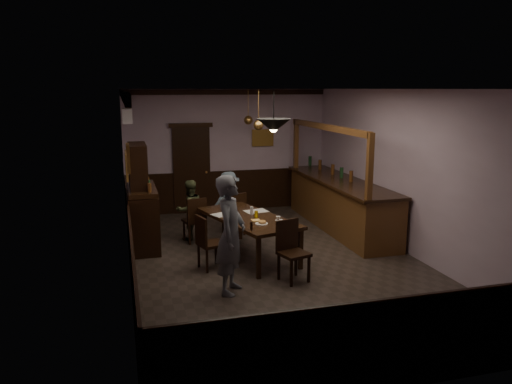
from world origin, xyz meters
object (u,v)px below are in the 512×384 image
object	(u,v)px
chair_far_right	(235,212)
dining_table	(248,220)
chair_side	(207,240)
sideboard	(142,206)
person_seated_left	(190,210)
pendant_brass_far	(248,120)
person_seated_right	(229,202)
chair_far_left	(195,218)
soda_can	(256,214)
bar_counter	(340,202)
chair_near	(291,248)
pendant_brass_mid	(258,125)
pendant_iron	(274,126)
person_standing	(231,235)
coffee_cup	(278,218)

from	to	relation	value
chair_far_right	dining_table	bearing A→B (deg)	66.10
chair_side	sideboard	distance (m)	1.87
person_seated_left	pendant_brass_far	size ratio (longest dim) A/B	1.50
person_seated_right	chair_side	bearing A→B (deg)	56.87
chair_far_left	soda_can	xyz separation A→B (m)	(0.92, -1.20, 0.31)
bar_counter	dining_table	bearing A→B (deg)	-151.57
chair_near	person_seated_left	distance (m)	2.91
pendant_brass_mid	person_seated_right	bearing A→B (deg)	134.01
dining_table	chair_near	bearing A→B (deg)	-73.48
pendant_iron	chair_far_right	bearing A→B (deg)	94.16
pendant_brass_mid	sideboard	bearing A→B (deg)	179.50
soda_can	pendant_iron	bearing A→B (deg)	-80.84
chair_far_right	sideboard	world-z (taller)	sideboard
person_seated_right	pendant_iron	world-z (taller)	pendant_iron
dining_table	chair_far_left	size ratio (longest dim) A/B	2.62
chair_near	soda_can	distance (m)	1.22
person_standing	pendant_brass_far	world-z (taller)	pendant_brass_far
pendant_brass_mid	chair_near	bearing A→B (deg)	-92.87
chair_far_right	pendant_brass_far	xyz separation A→B (m)	(0.62, 1.33, 1.80)
pendant_iron	pendant_brass_mid	world-z (taller)	same
dining_table	chair_side	xyz separation A→B (m)	(-0.83, -0.45, -0.18)
coffee_cup	pendant_brass_far	xyz separation A→B (m)	(0.27, 3.12, 1.50)
person_seated_left	dining_table	bearing A→B (deg)	101.99
coffee_cup	soda_can	xyz separation A→B (m)	(-0.30, 0.34, 0.01)
chair_side	person_standing	distance (m)	1.13
dining_table	coffee_cup	distance (m)	0.62
pendant_iron	pendant_brass_mid	bearing A→B (deg)	81.86
bar_counter	soda_can	bearing A→B (deg)	-148.31
chair_far_left	bar_counter	bearing A→B (deg)	171.19
person_seated_left	coffee_cup	distance (m)	2.23
chair_near	soda_can	world-z (taller)	chair_near
pendant_brass_far	chair_far_right	bearing A→B (deg)	-115.01
pendant_brass_mid	pendant_brass_far	distance (m)	1.60
person_seated_right	coffee_cup	distance (m)	2.11
person_standing	bar_counter	size ratio (longest dim) A/B	0.44
chair_far_right	pendant_iron	size ratio (longest dim) A/B	1.33
dining_table	person_seated_right	size ratio (longest dim) A/B	1.83
person_standing	pendant_iron	bearing A→B (deg)	-22.04
chair_far_left	pendant_iron	size ratio (longest dim) A/B	1.34
person_seated_left	person_seated_right	distance (m)	0.90
person_seated_left	pendant_brass_mid	size ratio (longest dim) A/B	1.50
person_standing	chair_near	bearing A→B (deg)	-49.06
person_seated_left	coffee_cup	xyz separation A→B (m)	(1.30, -1.80, 0.19)
person_seated_left	pendant_brass_far	xyz separation A→B (m)	(1.57, 1.32, 1.69)
coffee_cup	pendant_iron	bearing A→B (deg)	-137.59
chair_far_right	person_seated_left	xyz separation A→B (m)	(-0.95, 0.01, 0.11)
chair_far_left	soda_can	bearing A→B (deg)	115.14
soda_can	sideboard	size ratio (longest dim) A/B	0.06
person_seated_right	dining_table	bearing A→B (deg)	78.89
chair_far_left	person_standing	xyz separation A→B (m)	(0.15, -2.59, 0.39)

